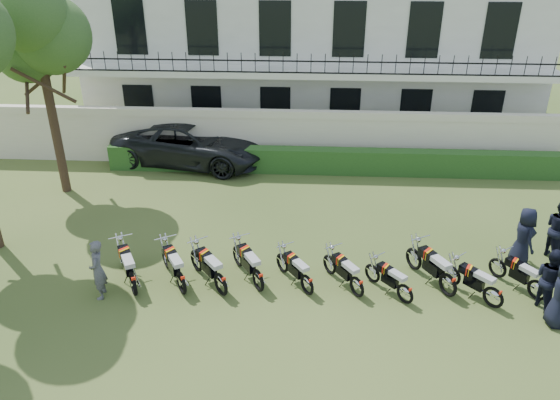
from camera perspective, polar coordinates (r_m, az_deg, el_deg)
The scene contains 20 objects.
ground at distance 15.65m, azimuth 2.68°, elevation -7.81°, with size 100.00×100.00×0.00m, color #374D1F.
perimeter_wall at distance 22.26m, azimuth 3.06°, elevation 6.52°, with size 30.00×0.35×2.30m.
hedge at distance 21.78m, azimuth 5.64°, elevation 4.06°, with size 18.00×0.60×1.00m, color #1F4619.
building at distance 27.33m, azimuth 3.32°, elevation 15.88°, with size 20.40×9.60×7.40m.
tree_west_near at distance 20.22m, azimuth -24.11°, elevation 16.12°, with size 3.40×3.20×7.90m.
motorcycle_0 at distance 15.08m, azimuth -15.16°, elevation -7.94°, with size 1.10×1.88×1.13m.
motorcycle_1 at distance 14.85m, azimuth -10.30°, elevation -8.01°, with size 1.12×1.80×1.11m.
motorcycle_2 at distance 14.64m, azimuth -6.23°, elevation -8.23°, with size 1.34×1.67×1.12m.
motorcycle_3 at distance 14.74m, azimuth -2.30°, elevation -7.88°, with size 1.10×1.76×1.08m.
motorcycle_4 at distance 14.63m, azimuth 2.86°, elevation -8.38°, with size 1.11×1.54×0.99m.
motorcycle_5 at distance 14.68m, azimuth 8.07°, elevation -8.52°, with size 1.09×1.56×0.99m.
motorcycle_6 at distance 14.68m, azimuth 12.98°, elevation -9.11°, with size 1.18×1.38×0.94m.
motorcycle_7 at distance 15.19m, azimuth 17.21°, elevation -7.97°, with size 1.11×1.85×1.13m.
motorcycle_8 at distance 15.18m, azimuth 21.47°, elevation -9.01°, with size 1.32×1.44×1.02m.
motorcycle_9 at distance 15.93m, azimuth 25.39°, elevation -8.09°, with size 1.14×1.52×0.99m.
suv at distance 22.83m, azimuth -9.28°, elevation 5.92°, with size 2.88×6.25×1.74m, color black.
inspector at distance 15.11m, azimuth -18.52°, elevation -6.92°, with size 0.61×0.40×1.68m, color slate.
officer_1 at distance 15.58m, azimuth 26.40°, elevation -7.38°, with size 0.83×0.65×1.71m, color black.
officer_3 at distance 17.14m, azimuth 24.12°, elevation -3.53°, with size 0.88×0.57×1.80m, color black.
officer_4 at distance 17.93m, azimuth 27.15°, elevation -2.71°, with size 0.91×0.71×1.87m, color black.
Camera 1 is at (0.01, -12.88, 8.89)m, focal length 35.00 mm.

